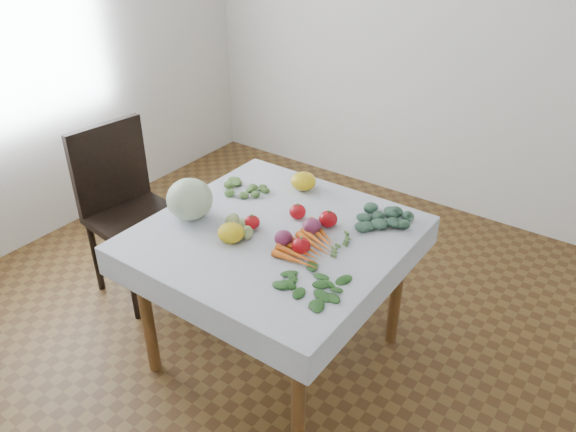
{
  "coord_description": "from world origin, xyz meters",
  "views": [
    {
      "loc": [
        1.3,
        -1.72,
        2.13
      ],
      "look_at": [
        0.03,
        0.06,
        0.82
      ],
      "focal_mm": 35.0,
      "sensor_mm": 36.0,
      "label": 1
    }
  ],
  "objects_px": {
    "carrot_bunch": "(309,246)",
    "heirloom_back": "(303,181)",
    "chair": "(125,200)",
    "table": "(275,250)",
    "cabbage": "(190,199)"
  },
  "relations": [
    {
      "from": "table",
      "to": "cabbage",
      "type": "height_order",
      "value": "cabbage"
    },
    {
      "from": "table",
      "to": "heirloom_back",
      "type": "height_order",
      "value": "heirloom_back"
    },
    {
      "from": "chair",
      "to": "heirloom_back",
      "type": "xyz_separation_m",
      "value": [
        0.94,
        0.41,
        0.23
      ]
    },
    {
      "from": "heirloom_back",
      "to": "carrot_bunch",
      "type": "relative_size",
      "value": 0.38
    },
    {
      "from": "cabbage",
      "to": "heirloom_back",
      "type": "distance_m",
      "value": 0.61
    },
    {
      "from": "cabbage",
      "to": "carrot_bunch",
      "type": "relative_size",
      "value": 0.63
    },
    {
      "from": "cabbage",
      "to": "heirloom_back",
      "type": "bearing_deg",
      "value": 63.31
    },
    {
      "from": "carrot_bunch",
      "to": "chair",
      "type": "bearing_deg",
      "value": 178.75
    },
    {
      "from": "table",
      "to": "chair",
      "type": "height_order",
      "value": "chair"
    },
    {
      "from": "heirloom_back",
      "to": "carrot_bunch",
      "type": "xyz_separation_m",
      "value": [
        0.33,
        -0.44,
        -0.03
      ]
    },
    {
      "from": "chair",
      "to": "cabbage",
      "type": "relative_size",
      "value": 4.61
    },
    {
      "from": "carrot_bunch",
      "to": "heirloom_back",
      "type": "bearing_deg",
      "value": 126.97
    },
    {
      "from": "table",
      "to": "heirloom_back",
      "type": "relative_size",
      "value": 7.64
    },
    {
      "from": "chair",
      "to": "table",
      "type": "bearing_deg",
      "value": -0.1
    },
    {
      "from": "cabbage",
      "to": "heirloom_back",
      "type": "height_order",
      "value": "cabbage"
    }
  ]
}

